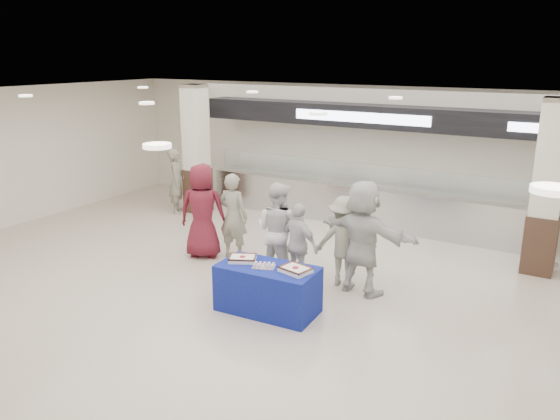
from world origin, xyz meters
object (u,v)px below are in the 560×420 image
Objects in this scene: sheet_cake_right at (295,269)px; civilian_maroon at (203,211)px; soldier_a at (233,216)px; cupcake_tray at (264,265)px; chef_short at (299,245)px; display_table at (268,289)px; chef_tall at (278,230)px; soldier_bg at (177,181)px; sheet_cake_left at (243,258)px; civilian_white at (363,238)px; soldier_b at (344,241)px.

civilian_maroon reaches higher than sheet_cake_right.
soldier_a is at bearing 144.59° from sheet_cake_right.
soldier_a is at bearing 179.38° from civilian_maroon.
soldier_a reaches higher than cupcake_tray.
chef_short is (2.30, -0.26, -0.21)m from civilian_maroon.
display_table is 2.51m from soldier_a.
civilian_maroon is (-2.86, 1.39, 0.15)m from sheet_cake_right.
chef_tall reaches higher than cupcake_tray.
display_table is 0.94× the size of soldier_bg.
cupcake_tray is at bearing -157.63° from soldier_bg.
soldier_a is 1.17× the size of chef_short.
civilian_maroon is at bearing 154.06° from sheet_cake_right.
chef_short reaches higher than sheet_cake_left.
display_table is at bearing 48.36° from cupcake_tray.
chef_short is (0.38, 1.15, -0.06)m from sheet_cake_left.
soldier_a is 1.04× the size of soldier_bg.
soldier_bg reaches higher than chef_short.
display_table is 1.06× the size of chef_short.
sheet_cake_left is at bearing -159.80° from soldier_bg.
soldier_a is 2.83m from civilian_white.
soldier_a is at bearing -152.72° from soldier_bg.
chef_short is (-0.09, 1.16, 0.36)m from display_table.
soldier_b reaches higher than chef_short.
display_table is 0.82× the size of civilian_maroon.
civilian_white is at bearing 52.07° from display_table.
cupcake_tray is (0.43, -0.05, -0.02)m from sheet_cake_left.
soldier_a reaches higher than display_table.
civilian_white reaches higher than cupcake_tray.
civilian_maroon is at bearing 20.45° from soldier_a.
display_table is 1.22m from chef_short.
soldier_a is (-2.30, 1.63, 0.06)m from sheet_cake_right.
chef_tall is at bearing 1.32° from chef_short.
chef_tall is 0.90× the size of civilian_white.
soldier_a is at bearing -18.48° from soldier_b.
sheet_cake_left is at bearing -178.75° from sheet_cake_right.
civilian_white is 1.19× the size of soldier_bg.
sheet_cake_right is 0.26× the size of civilian_maroon.
cupcake_tray is at bearing -134.57° from display_table.
soldier_bg is at bearing -34.39° from soldier_a.
chef_short is 0.79m from soldier_b.
civilian_maroon is (-2.39, 1.42, 0.57)m from display_table.
sheet_cake_right is 1.27m from chef_short.
sheet_cake_right is 2.82m from soldier_a.
civilian_maroon is at bearing 146.29° from display_table.
chef_tall reaches higher than sheet_cake_right.
chef_tall reaches higher than chef_short.
soldier_a is at bearing 129.21° from sheet_cake_left.
civilian_white reaches higher than chef_short.
civilian_maroon is at bearing -13.39° from soldier_b.
civilian_white is (1.57, 0.12, 0.10)m from chef_tall.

